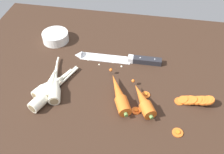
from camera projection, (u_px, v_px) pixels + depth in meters
ground_plane at (113, 80)px, 97.14cm from camera, size 120.00×90.00×4.00cm
chefs_knife at (116, 58)px, 102.04cm from camera, size 34.74×4.68×4.18cm
whole_carrot at (119, 94)px, 86.53cm from camera, size 10.78×20.61×4.20cm
whole_carrot_second at (143, 101)px, 84.50cm from camera, size 9.88×15.97×4.20cm
parsnip_front at (55, 86)px, 89.30cm from camera, size 8.24×21.06×4.00cm
parsnip_mid_left at (52, 83)px, 90.48cm from camera, size 6.29×21.97×4.00cm
parsnip_mid_right at (48, 93)px, 86.99cm from camera, size 11.09×23.05×4.00cm
parsnip_back at (47, 87)px, 89.23cm from camera, size 9.78×16.79×4.00cm
parsnip_outer at (52, 85)px, 89.60cm from camera, size 9.88×18.40×4.00cm
carrot_slice_stack at (195, 100)px, 85.45cm from camera, size 12.50×4.00×3.85cm
carrot_slice_stray_near at (146, 94)px, 88.80cm from camera, size 3.04×3.04×0.70cm
carrot_slice_stray_mid at (178, 132)px, 77.91cm from camera, size 3.34×3.34×0.70cm
carrot_slice_stray_far at (136, 110)px, 83.85cm from camera, size 3.05×3.05×0.70cm
prep_bowl at (55, 37)px, 109.90cm from camera, size 11.00×11.00×4.00cm
mince_crumbs at (112, 60)px, 101.75cm from camera, size 18.52×6.30×0.89cm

